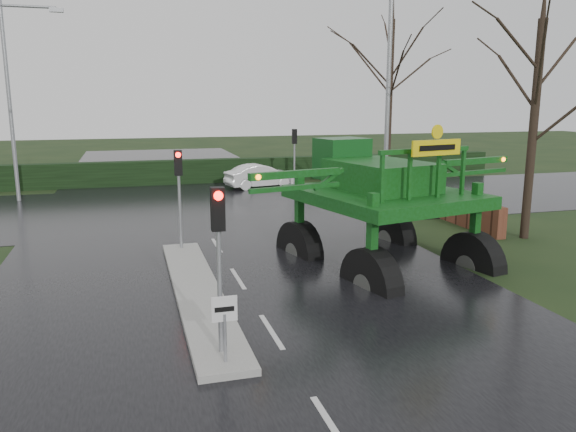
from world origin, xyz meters
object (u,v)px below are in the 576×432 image
object	(u,v)px
traffic_signal_near	(218,235)
traffic_signal_mid	(179,178)
street_light_left_far	(14,83)
crop_sprayer	(368,192)
white_sedan	(261,188)
traffic_signal_far	(294,145)
street_light_right	(382,81)
keep_left_sign	(225,318)

from	to	relation	value
traffic_signal_near	traffic_signal_mid	size ratio (longest dim) A/B	1.00
street_light_left_far	crop_sprayer	bearing A→B (deg)	-56.27
street_light_left_far	white_sedan	distance (m)	14.25
crop_sprayer	traffic_signal_far	bearing A→B (deg)	66.84
traffic_signal_far	street_light_right	world-z (taller)	street_light_right
white_sedan	traffic_signal_far	bearing A→B (deg)	-130.43
traffic_signal_far	street_light_left_far	world-z (taller)	street_light_left_far
traffic_signal_mid	white_sedan	distance (m)	15.00
keep_left_sign	traffic_signal_near	world-z (taller)	traffic_signal_near
traffic_signal_near	street_light_left_far	world-z (taller)	street_light_left_far
street_light_right	street_light_left_far	size ratio (longest dim) A/B	1.00
keep_left_sign	traffic_signal_near	bearing A→B (deg)	90.00
traffic_signal_far	street_light_right	distance (m)	8.86
traffic_signal_near	street_light_left_far	size ratio (longest dim) A/B	0.35
traffic_signal_mid	traffic_signal_far	xyz separation A→B (m)	(7.80, 12.52, 0.00)
traffic_signal_mid	crop_sprayer	distance (m)	6.82
crop_sprayer	white_sedan	world-z (taller)	crop_sprayer
traffic_signal_mid	crop_sprayer	world-z (taller)	crop_sprayer
street_light_left_far	white_sedan	world-z (taller)	street_light_left_far
keep_left_sign	traffic_signal_far	bearing A→B (deg)	70.07
traffic_signal_far	street_light_left_far	distance (m)	15.08
keep_left_sign	traffic_signal_mid	world-z (taller)	traffic_signal_mid
street_light_left_far	white_sedan	xyz separation A→B (m)	(12.89, 0.99, -5.99)
keep_left_sign	crop_sprayer	xyz separation A→B (m)	(4.73, 4.09, 1.59)
street_light_right	crop_sprayer	bearing A→B (deg)	-116.84
traffic_signal_near	street_light_right	world-z (taller)	street_light_right
traffic_signal_mid	street_light_right	size ratio (longest dim) A/B	0.35
street_light_left_far	keep_left_sign	bearing A→B (deg)	-72.22
street_light_left_far	crop_sprayer	world-z (taller)	street_light_left_far
crop_sprayer	street_light_right	bearing A→B (deg)	49.99
traffic_signal_mid	keep_left_sign	bearing A→B (deg)	-90.00
keep_left_sign	crop_sprayer	size ratio (longest dim) A/B	0.14
keep_left_sign	traffic_signal_mid	bearing A→B (deg)	90.00
traffic_signal_mid	crop_sprayer	size ratio (longest dim) A/B	0.36
keep_left_sign	traffic_signal_far	distance (m)	22.93
street_light_right	traffic_signal_near	bearing A→B (deg)	-126.13
keep_left_sign	traffic_signal_mid	xyz separation A→B (m)	(0.00, 8.99, 1.53)
traffic_signal_near	crop_sprayer	size ratio (longest dim) A/B	0.36
traffic_signal_mid	street_light_left_far	size ratio (longest dim) A/B	0.35
traffic_signal_far	traffic_signal_near	bearing A→B (deg)	69.64
traffic_signal_far	crop_sprayer	distance (m)	17.69
keep_left_sign	street_light_left_far	world-z (taller)	street_light_left_far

